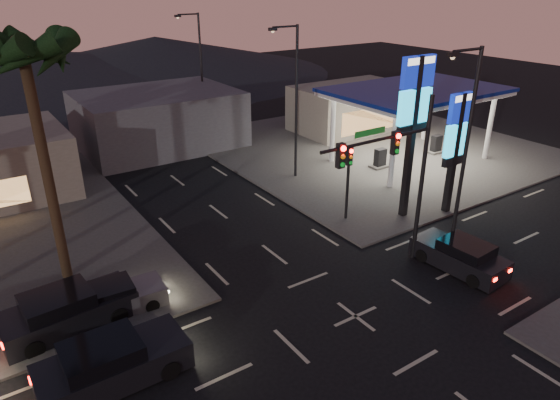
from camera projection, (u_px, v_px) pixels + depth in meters
ground at (356, 316)px, 20.18m from camera, size 140.00×140.00×0.00m
corner_lot_ne at (371, 147)px, 40.46m from camera, size 24.00×24.00×0.12m
gas_station at (416, 93)px, 35.39m from camera, size 12.20×8.20×5.47m
convenience_store at (350, 108)px, 44.49m from camera, size 10.00×6.00×4.00m
pylon_sign_tall at (414, 107)px, 26.10m from camera, size 2.20×0.35×9.00m
pylon_sign_short at (456, 136)px, 27.32m from camera, size 1.60×0.35×7.00m
traffic_signal_mast at (398, 163)px, 21.49m from camera, size 6.10×0.39×8.00m
pedestal_signal at (349, 172)px, 27.10m from camera, size 0.32×0.39×4.30m
streetlight_near at (464, 146)px, 22.09m from camera, size 2.14×0.25×10.00m
streetlight_mid at (294, 95)px, 31.96m from camera, size 2.14×0.25×10.00m
streetlight_far at (199, 66)px, 42.58m from camera, size 2.14×0.25×10.00m
palm_a at (26, 67)px, 18.98m from camera, size 4.41×4.41×10.86m
building_far_mid at (158, 119)px, 40.04m from camera, size 12.00×9.00×4.40m
hill_right at (156, 55)px, 72.34m from camera, size 50.00×50.00×5.00m
hill_center at (47, 67)px, 64.89m from camera, size 60.00×60.00×4.00m
car_lane_a_front at (111, 363)px, 16.63m from camera, size 5.09×2.20×1.64m
car_lane_b_front at (114, 299)px, 20.23m from camera, size 4.15×1.92×1.32m
car_lane_b_mid at (67, 311)px, 19.24m from camera, size 5.18×2.47×1.65m
suv_station at (460, 256)px, 23.27m from camera, size 2.14×4.51×1.47m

